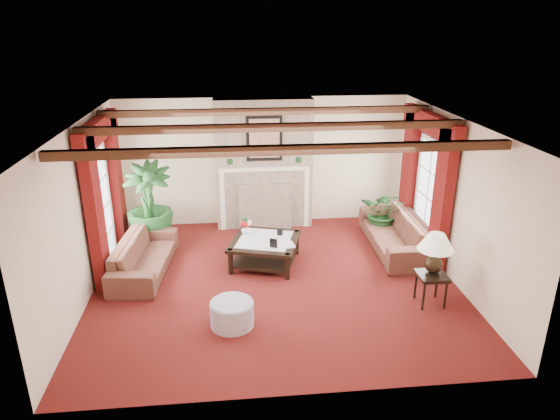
{
  "coord_description": "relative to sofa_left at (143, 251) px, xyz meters",
  "views": [
    {
      "loc": [
        -0.68,
        -7.43,
        4.16
      ],
      "look_at": [
        0.12,
        0.4,
        1.15
      ],
      "focal_mm": 32.0,
      "sensor_mm": 36.0,
      "label": 1
    }
  ],
  "objects": [
    {
      "name": "small_plant",
      "position": [
        4.64,
        1.18,
        -0.02
      ],
      "size": [
        1.75,
        1.76,
        0.76
      ],
      "primitive_type": "imported",
      "rotation": [
        0.0,
        0.0,
        -0.55
      ],
      "color": "black",
      "rests_on": "ground"
    },
    {
      "name": "left_wall",
      "position": [
        -0.75,
        -0.61,
        0.95
      ],
      "size": [
        0.02,
        5.5,
        2.7
      ],
      "primitive_type": "cube",
      "color": "beige",
      "rests_on": "ground"
    },
    {
      "name": "photo_frame_a",
      "position": [
        2.25,
        -0.28,
        0.16
      ],
      "size": [
        0.13,
        0.07,
        0.18
      ],
      "primitive_type": null,
      "rotation": [
        0.0,
        0.0,
        -0.43
      ],
      "color": "black",
      "rests_on": "coffee_table"
    },
    {
      "name": "french_door_right",
      "position": [
        5.22,
        0.39,
        1.73
      ],
      "size": [
        0.1,
        1.1,
        2.16
      ],
      "primitive_type": null,
      "color": "white",
      "rests_on": "ground"
    },
    {
      "name": "fireplace",
      "position": [
        2.25,
        1.94,
        2.3
      ],
      "size": [
        2.0,
        0.52,
        2.7
      ],
      "primitive_type": null,
      "color": "tan",
      "rests_on": "ground"
    },
    {
      "name": "ottoman",
      "position": [
        1.51,
        -1.82,
        -0.21
      ],
      "size": [
        0.63,
        0.63,
        0.37
      ],
      "primitive_type": "cylinder",
      "color": "#9691A4",
      "rests_on": "ground"
    },
    {
      "name": "coffee_table",
      "position": [
        2.12,
        0.09,
        -0.16
      ],
      "size": [
        1.43,
        1.43,
        0.47
      ],
      "primitive_type": null,
      "rotation": [
        0.0,
        0.0,
        -0.29
      ],
      "color": "black",
      "rests_on": "ground"
    },
    {
      "name": "floor",
      "position": [
        2.25,
        -0.61,
        -0.4
      ],
      "size": [
        6.0,
        6.0,
        0.0
      ],
      "primitive_type": "plane",
      "color": "#49100D",
      "rests_on": "ground"
    },
    {
      "name": "side_table",
      "position": [
        4.58,
        -1.53,
        -0.14
      ],
      "size": [
        0.48,
        0.48,
        0.51
      ],
      "primitive_type": null,
      "rotation": [
        0.0,
        0.0,
        0.12
      ],
      "color": "black",
      "rests_on": "ground"
    },
    {
      "name": "sofa_left",
      "position": [
        0.0,
        0.0,
        0.0
      ],
      "size": [
        2.16,
        1.01,
        0.8
      ],
      "primitive_type": "imported",
      "rotation": [
        0.0,
        0.0,
        1.47
      ],
      "color": "#3C1016",
      "rests_on": "ground"
    },
    {
      "name": "french_door_left",
      "position": [
        -0.72,
        0.39,
        1.73
      ],
      "size": [
        0.1,
        1.1,
        2.16
      ],
      "primitive_type": null,
      "color": "white",
      "rests_on": "ground"
    },
    {
      "name": "sofa_right",
      "position": [
        4.67,
        0.47,
        0.05
      ],
      "size": [
        2.32,
        0.78,
        0.89
      ],
      "primitive_type": "imported",
      "rotation": [
        0.0,
        0.0,
        -1.59
      ],
      "color": "#3C1016",
      "rests_on": "ground"
    },
    {
      "name": "potted_palm",
      "position": [
        -0.04,
        1.2,
        0.06
      ],
      "size": [
        0.95,
        1.65,
        0.91
      ],
      "primitive_type": "imported",
      "rotation": [
        0.0,
        0.0,
        0.01
      ],
      "color": "black",
      "rests_on": "ground"
    },
    {
      "name": "ceiling_beams",
      "position": [
        2.25,
        -0.61,
        2.24
      ],
      "size": [
        6.0,
        3.0,
        0.12
      ],
      "primitive_type": null,
      "color": "#3D2113",
      "rests_on": "ceiling"
    },
    {
      "name": "curtains_right",
      "position": [
        5.11,
        0.39,
        2.15
      ],
      "size": [
        0.2,
        2.4,
        2.55
      ],
      "primitive_type": null,
      "color": "#530B0B",
      "rests_on": "ground"
    },
    {
      "name": "right_wall",
      "position": [
        5.25,
        -0.61,
        0.95
      ],
      "size": [
        0.02,
        5.5,
        2.7
      ],
      "primitive_type": "cube",
      "color": "beige",
      "rests_on": "ground"
    },
    {
      "name": "ceiling",
      "position": [
        2.25,
        -0.61,
        2.3
      ],
      "size": [
        6.0,
        6.0,
        0.0
      ],
      "primitive_type": "plane",
      "rotation": [
        3.14,
        0.0,
        0.0
      ],
      "color": "white",
      "rests_on": "floor"
    },
    {
      "name": "photo_frame_b",
      "position": [
        2.41,
        0.23,
        0.14
      ],
      "size": [
        0.1,
        0.03,
        0.13
      ],
      "primitive_type": null,
      "rotation": [
        0.0,
        0.0,
        -0.06
      ],
      "color": "black",
      "rests_on": "coffee_table"
    },
    {
      "name": "table_lamp",
      "position": [
        4.58,
        -1.53,
        0.46
      ],
      "size": [
        0.55,
        0.55,
        0.7
      ],
      "primitive_type": null,
      "color": "black",
      "rests_on": "side_table"
    },
    {
      "name": "flower_vase",
      "position": [
        1.8,
        0.38,
        0.16
      ],
      "size": [
        0.2,
        0.2,
        0.17
      ],
      "primitive_type": "imported",
      "rotation": [
        0.0,
        0.0,
        -0.06
      ],
      "color": "silver",
      "rests_on": "coffee_table"
    },
    {
      "name": "book",
      "position": [
        2.4,
        -0.22,
        0.22
      ],
      "size": [
        0.22,
        0.09,
        0.29
      ],
      "primitive_type": "imported",
      "rotation": [
        0.0,
        0.0,
        0.15
      ],
      "color": "black",
      "rests_on": "coffee_table"
    },
    {
      "name": "curtains_left",
      "position": [
        -0.61,
        0.39,
        2.15
      ],
      "size": [
        0.2,
        2.4,
        2.55
      ],
      "primitive_type": null,
      "color": "#530B0B",
      "rests_on": "ground"
    },
    {
      "name": "back_wall",
      "position": [
        2.25,
        2.14,
        0.95
      ],
      "size": [
        6.0,
        0.02,
        2.7
      ],
      "primitive_type": "cube",
      "color": "beige",
      "rests_on": "ground"
    }
  ]
}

